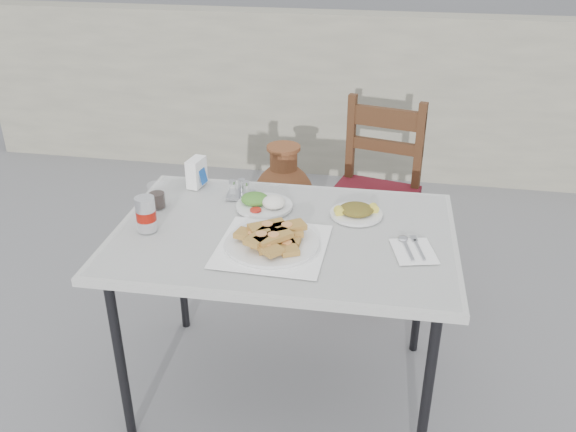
% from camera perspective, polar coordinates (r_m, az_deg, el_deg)
% --- Properties ---
extents(ground, '(80.00, 80.00, 0.00)m').
position_cam_1_polar(ground, '(2.74, 2.60, -16.45)').
color(ground, slate).
rests_on(ground, ground).
extents(cafe_table, '(1.31, 0.90, 0.78)m').
position_cam_1_polar(cafe_table, '(2.34, -0.37, -2.55)').
color(cafe_table, black).
rests_on(cafe_table, ground).
extents(pide_plate, '(0.39, 0.39, 0.08)m').
position_cam_1_polar(pide_plate, '(2.19, -1.49, -2.05)').
color(pide_plate, white).
rests_on(pide_plate, cafe_table).
extents(salad_rice_plate, '(0.23, 0.23, 0.06)m').
position_cam_1_polar(salad_rice_plate, '(2.48, -2.29, 1.26)').
color(salad_rice_plate, silver).
rests_on(salad_rice_plate, cafe_table).
extents(salad_chopped_plate, '(0.21, 0.21, 0.04)m').
position_cam_1_polar(salad_chopped_plate, '(2.43, 6.42, 0.46)').
color(salad_chopped_plate, silver).
rests_on(salad_chopped_plate, cafe_table).
extents(soda_can, '(0.08, 0.08, 0.14)m').
position_cam_1_polar(soda_can, '(2.34, -13.15, 0.19)').
color(soda_can, silver).
rests_on(soda_can, cafe_table).
extents(cola_glass, '(0.07, 0.07, 0.10)m').
position_cam_1_polar(cola_glass, '(2.53, -12.17, 1.76)').
color(cola_glass, white).
rests_on(cola_glass, cafe_table).
extents(napkin_holder, '(0.08, 0.11, 0.12)m').
position_cam_1_polar(napkin_holder, '(2.68, -8.56, 4.06)').
color(napkin_holder, white).
rests_on(napkin_holder, cafe_table).
extents(condiment_caddy, '(0.12, 0.10, 0.08)m').
position_cam_1_polar(condiment_caddy, '(2.57, -4.47, 2.34)').
color(condiment_caddy, '#B7B8BE').
rests_on(condiment_caddy, cafe_table).
extents(cutlery_napkin, '(0.18, 0.21, 0.01)m').
position_cam_1_polar(cutlery_napkin, '(2.23, 11.53, -3.01)').
color(cutlery_napkin, white).
rests_on(cutlery_napkin, cafe_table).
extents(chair, '(0.52, 0.52, 0.99)m').
position_cam_1_polar(chair, '(3.28, 8.04, 2.13)').
color(chair, '#3D1F10').
rests_on(chair, ground).
extents(terracotta_urn, '(0.38, 0.38, 0.66)m').
position_cam_1_polar(terracotta_urn, '(3.63, -0.40, 1.37)').
color(terracotta_urn, brown).
rests_on(terracotta_urn, ground).
extents(back_wall, '(6.00, 0.25, 1.20)m').
position_cam_1_polar(back_wall, '(4.65, 7.23, 10.99)').
color(back_wall, '#9B9781').
rests_on(back_wall, ground).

